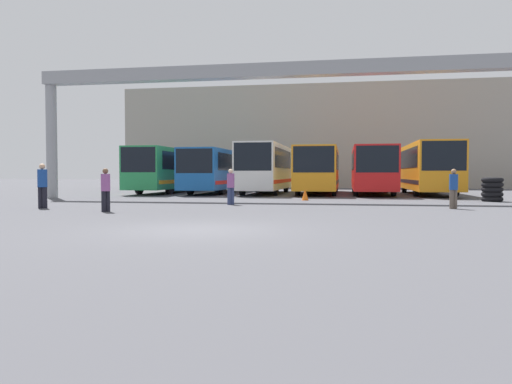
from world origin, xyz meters
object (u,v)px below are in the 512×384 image
Objects in this scene: bus_slot_1 at (219,169)px; bus_slot_5 at (428,166)px; bus_slot_2 at (266,166)px; bus_slot_4 at (372,168)px; pedestrian_mid_left at (106,189)px; bus_slot_0 at (171,168)px; tire_stack at (492,189)px; bus_slot_3 at (319,168)px; traffic_cone at (305,195)px; pedestrian_far_center at (454,188)px; pedestrian_mid_right at (231,186)px; pedestrian_near_right at (42,185)px.

bus_slot_1 is 14.42m from bus_slot_5.
bus_slot_5 is (10.81, 0.49, -0.01)m from bus_slot_2.
bus_slot_1 is 10.84m from bus_slot_4.
bus_slot_4 is (10.81, -0.87, 0.04)m from bus_slot_1.
bus_slot_1 is at bearing 40.46° from pedestrian_mid_left.
bus_slot_0 is 18.65m from pedestrian_mid_left.
bus_slot_0 is 18.02m from bus_slot_5.
bus_slot_0 is 10.08× the size of tire_stack.
bus_slot_1 is 1.08× the size of bus_slot_3.
bus_slot_0 is 1.09× the size of bus_slot_5.
bus_slot_4 is at bearing -175.09° from bus_slot_5.
tire_stack is (5.46, -7.72, -1.18)m from bus_slot_4.
traffic_cone is (10.57, -9.15, -1.51)m from bus_slot_0.
bus_slot_2 is 6.37× the size of pedestrian_mid_left.
bus_slot_1 reaches higher than traffic_cone.
bus_slot_5 is at bearing 49.38° from traffic_cone.
pedestrian_far_center is 6.56m from tire_stack.
bus_slot_1 is at bearing 175.42° from bus_slot_4.
pedestrian_mid_left is 18.58m from tire_stack.
bus_slot_0 is 21.65m from tire_stack.
pedestrian_mid_right is at bearing -60.41° from bus_slot_0.
bus_slot_3 is 19.08m from pedestrian_mid_left.
pedestrian_mid_left is at bearing -100.51° from bus_slot_2.
bus_slot_5 reaches higher than pedestrian_far_center.
pedestrian_mid_right is at bearing 2.93° from pedestrian_mid_left.
bus_slot_0 is 1.19× the size of bus_slot_2.
pedestrian_near_right reaches higher than traffic_cone.
bus_slot_2 is 0.91× the size of bus_slot_5.
bus_slot_0 is 14.43m from bus_slot_4.
tire_stack is at bearing -23.18° from bus_slot_0.
tire_stack is (19.87, -8.51, -1.21)m from bus_slot_0.
bus_slot_0 is 3.60m from bus_slot_1.
bus_slot_3 is 18.75× the size of traffic_cone.
pedestrian_mid_left is 13.40m from pedestrian_far_center.
pedestrian_mid_right is 2.66× the size of traffic_cone.
pedestrian_mid_left is at bearing -77.56° from bus_slot_0.
pedestrian_mid_right is at bearing -158.59° from tire_stack.
pedestrian_mid_left is at bearing -128.34° from bus_slot_5.
bus_slot_3 is (3.60, 0.59, -0.14)m from bus_slot_2.
bus_slot_5 is at bearing 0.84° from pedestrian_mid_left.
tire_stack is (1.86, -8.03, -1.31)m from bus_slot_5.
pedestrian_mid_left is at bearing -8.86° from pedestrian_far_center.
bus_slot_4 reaches higher than pedestrian_mid_left.
pedestrian_mid_left is at bearing -27.64° from pedestrian_near_right.
bus_slot_1 is 18.29m from pedestrian_mid_left.
pedestrian_mid_left reaches higher than pedestrian_far_center.
bus_slot_4 is 6.65× the size of pedestrian_far_center.
pedestrian_mid_right is at bearing -118.61° from bus_slot_4.
pedestrian_far_center is at bearing -34.08° from pedestrian_mid_left.
bus_slot_3 reaches higher than bus_slot_1.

